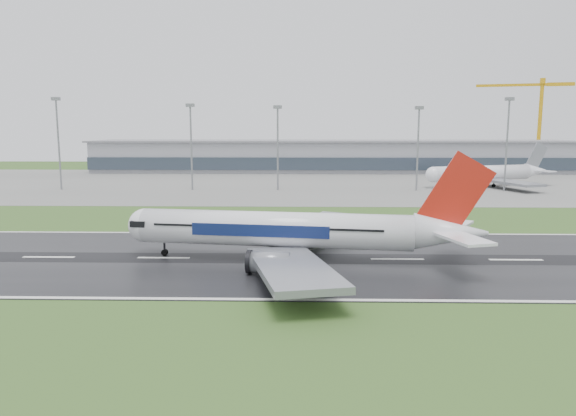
{
  "coord_description": "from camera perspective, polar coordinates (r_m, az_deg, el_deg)",
  "views": [
    {
      "loc": [
        -16.54,
        -87.89,
        22.22
      ],
      "look_at": [
        -18.9,
        12.0,
        7.0
      ],
      "focal_mm": 32.97,
      "sensor_mm": 36.0,
      "label": 1
    }
  ],
  "objects": [
    {
      "name": "ground",
      "position": [
        92.16,
        11.71,
        -5.48
      ],
      "size": [
        520.0,
        520.0,
        0.0
      ],
      "primitive_type": "plane",
      "color": "#2D4F1D",
      "rests_on": "ground"
    },
    {
      "name": "runway",
      "position": [
        92.14,
        11.71,
        -5.45
      ],
      "size": [
        400.0,
        45.0,
        0.1
      ],
      "primitive_type": "cube",
      "color": "black",
      "rests_on": "ground"
    },
    {
      "name": "apron",
      "position": [
        214.68,
        5.77,
        2.69
      ],
      "size": [
        400.0,
        130.0,
        0.08
      ],
      "primitive_type": "cube",
      "color": "slate",
      "rests_on": "ground"
    },
    {
      "name": "terminal",
      "position": [
        273.79,
        4.84,
        5.55
      ],
      "size": [
        240.0,
        36.0,
        15.0
      ],
      "primitive_type": "cube",
      "color": "gray",
      "rests_on": "ground"
    },
    {
      "name": "main_airliner",
      "position": [
        87.49,
        1.27,
        -0.05
      ],
      "size": [
        67.23,
        64.78,
        17.75
      ],
      "primitive_type": null,
      "rotation": [
        0.0,
        0.0,
        -0.13
      ],
      "color": "white",
      "rests_on": "runway"
    },
    {
      "name": "parked_airliner",
      "position": [
        215.75,
        20.64,
        4.37
      ],
      "size": [
        69.07,
        66.73,
        16.19
      ],
      "primitive_type": null,
      "rotation": [
        0.0,
        0.0,
        0.34
      ],
      "color": "white",
      "rests_on": "apron"
    },
    {
      "name": "tower_crane",
      "position": [
        314.83,
        25.5,
        8.12
      ],
      "size": [
        47.73,
        14.49,
        47.65
      ],
      "primitive_type": null,
      "rotation": [
        0.0,
        0.0,
        -0.25
      ],
      "color": "#D2970F",
      "rests_on": "ground"
    },
    {
      "name": "floodmast_0",
      "position": [
        206.94,
        -23.49,
        6.19
      ],
      "size": [
        0.64,
        0.64,
        31.71
      ],
      "primitive_type": "cylinder",
      "color": "gray",
      "rests_on": "ground"
    },
    {
      "name": "floodmast_1",
      "position": [
        192.02,
        -10.38,
        6.28
      ],
      "size": [
        0.64,
        0.64,
        29.42
      ],
      "primitive_type": "cylinder",
      "color": "gray",
      "rests_on": "ground"
    },
    {
      "name": "floodmast_2",
      "position": [
        188.23,
        -1.12,
        6.27
      ],
      "size": [
        0.64,
        0.64,
        28.77
      ],
      "primitive_type": "cylinder",
      "color": "gray",
      "rests_on": "ground"
    },
    {
      "name": "floodmast_3",
      "position": [
        192.54,
        13.81,
        6.04
      ],
      "size": [
        0.64,
        0.64,
        28.46
      ],
      "primitive_type": "cylinder",
      "color": "gray",
      "rests_on": "ground"
    },
    {
      "name": "floodmast_4",
      "position": [
        201.42,
        22.52,
        6.16
      ],
      "size": [
        0.64,
        0.64,
        31.46
      ],
      "primitive_type": "cylinder",
      "color": "gray",
      "rests_on": "ground"
    }
  ]
}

